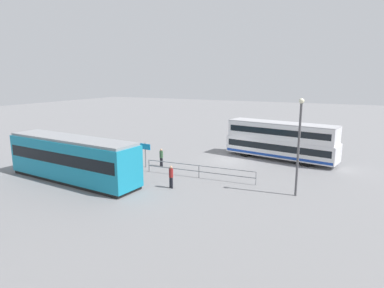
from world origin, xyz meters
name	(u,v)px	position (x,y,z in m)	size (l,w,h in m)	color
ground_plane	(230,161)	(0.00, 0.00, 0.00)	(160.00, 160.00, 0.00)	gray
double_decker_bus	(281,141)	(-4.31, -2.67, 1.92)	(11.28, 4.48, 3.76)	white
tram_yellow	(72,158)	(9.15, 11.62, 1.82)	(12.50, 3.71, 3.52)	teal
pedestrian_near_railing	(161,156)	(5.04, 4.84, 0.96)	(0.41, 0.41, 1.67)	black
pedestrian_crossing	(171,175)	(1.17, 9.76, 1.00)	(0.42, 0.42, 1.73)	black
pedestrian_railing	(199,169)	(0.38, 6.55, 0.75)	(9.51, 0.59, 1.08)	gray
info_sign	(145,150)	(6.17, 5.77, 1.62)	(1.22, 0.18, 2.32)	slate
street_lamp	(299,140)	(-7.45, 7.27, 3.97)	(0.36, 0.36, 6.79)	#4C4C51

